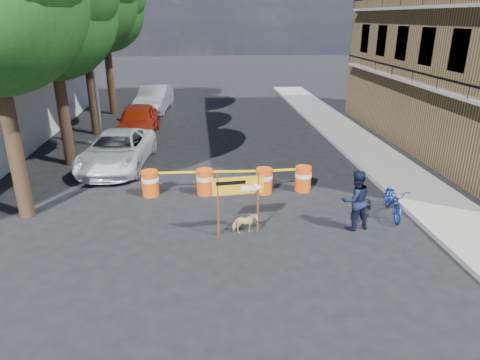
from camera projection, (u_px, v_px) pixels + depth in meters
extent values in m
plane|color=black|center=(252.00, 236.00, 12.04)|extent=(120.00, 120.00, 0.00)
cube|color=gray|center=(380.00, 161.00, 18.14)|extent=(2.40, 40.00, 0.15)
cylinder|color=#332316|center=(12.00, 137.00, 12.39)|extent=(0.44, 0.44, 5.04)
cylinder|color=#332316|center=(63.00, 108.00, 17.09)|extent=(0.44, 0.44, 4.76)
sphere|color=#194714|center=(49.00, 12.00, 15.81)|extent=(5.00, 5.00, 5.00)
sphere|color=#194714|center=(37.00, 31.00, 16.57)|extent=(3.50, 3.50, 3.50)
cylinder|color=#332316|center=(91.00, 83.00, 21.64)|extent=(0.44, 0.44, 5.32)
sphere|color=#194714|center=(69.00, 15.00, 21.04)|extent=(3.78, 3.78, 3.78)
cylinder|color=#332316|center=(110.00, 74.00, 26.36)|extent=(0.44, 0.44, 4.93)
sphere|color=#194714|center=(103.00, 10.00, 25.04)|extent=(4.80, 4.80, 4.80)
sphere|color=#194714|center=(94.00, 23.00, 25.78)|extent=(3.36, 3.36, 3.36)
cylinder|color=gray|center=(93.00, 60.00, 18.91)|extent=(0.16, 0.16, 8.00)
cylinder|color=#E3560D|center=(150.00, 183.00, 14.64)|extent=(0.56, 0.56, 0.90)
cylinder|color=white|center=(150.00, 179.00, 14.59)|extent=(0.58, 0.58, 0.14)
cylinder|color=#E3560D|center=(205.00, 182.00, 14.77)|extent=(0.56, 0.56, 0.90)
cylinder|color=white|center=(205.00, 178.00, 14.72)|extent=(0.58, 0.58, 0.14)
cylinder|color=#E3560D|center=(264.00, 181.00, 14.85)|extent=(0.56, 0.56, 0.90)
cylinder|color=white|center=(264.00, 177.00, 14.80)|extent=(0.58, 0.58, 0.14)
cylinder|color=#E3560D|center=(303.00, 179.00, 15.05)|extent=(0.56, 0.56, 0.90)
cylinder|color=white|center=(303.00, 175.00, 14.99)|extent=(0.58, 0.58, 0.14)
cylinder|color=#592D19|center=(218.00, 206.00, 11.74)|extent=(0.05, 0.05, 1.84)
cylinder|color=#592D19|center=(258.00, 203.00, 11.94)|extent=(0.05, 0.05, 1.84)
cube|color=orange|center=(238.00, 186.00, 11.64)|extent=(1.43, 0.17, 0.51)
cube|color=white|center=(248.00, 188.00, 11.71)|extent=(0.41, 0.05, 0.12)
cone|color=white|center=(258.00, 188.00, 11.76)|extent=(0.25, 0.29, 0.27)
cube|color=black|center=(231.00, 183.00, 11.55)|extent=(0.81, 0.09, 0.10)
imported|color=black|center=(355.00, 200.00, 12.19)|extent=(0.98, 0.83, 1.78)
imported|color=#132A9B|center=(396.00, 187.00, 13.01)|extent=(0.83, 1.10, 1.89)
imported|color=#D5BD7A|center=(245.00, 223.00, 12.14)|extent=(0.74, 0.40, 0.59)
imported|color=white|center=(117.00, 150.00, 17.38)|extent=(2.86, 5.35, 1.43)
imported|color=#A7250D|center=(138.00, 121.00, 21.87)|extent=(1.95, 4.75, 1.61)
imported|color=silver|center=(154.00, 99.00, 27.70)|extent=(2.25, 5.16, 1.65)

